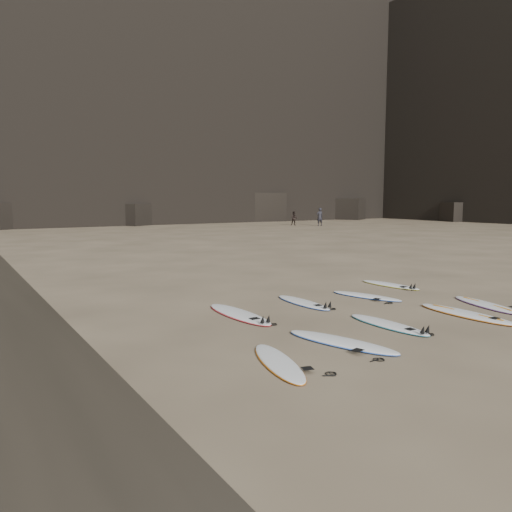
{
  "coord_description": "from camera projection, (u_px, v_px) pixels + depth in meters",
  "views": [
    {
      "loc": [
        -9.34,
        -8.08,
        2.97
      ],
      "look_at": [
        -2.68,
        2.59,
        1.5
      ],
      "focal_mm": 35.0,
      "sensor_mm": 36.0,
      "label": 1
    }
  ],
  "objects": [
    {
      "name": "ground",
      "position": [
        406.0,
        321.0,
        12.06
      ],
      "size": [
        240.0,
        240.0,
        0.0
      ],
      "primitive_type": "plane",
      "color": "#897559",
      "rests_on": "ground"
    },
    {
      "name": "headland",
      "position": [
        241.0,
        55.0,
        63.26
      ],
      "size": [
        170.0,
        101.0,
        63.47
      ],
      "color": "black",
      "rests_on": "ground"
    },
    {
      "name": "surfboard_0",
      "position": [
        279.0,
        362.0,
        8.94
      ],
      "size": [
        1.15,
        2.34,
        0.08
      ],
      "primitive_type": "ellipsoid",
      "rotation": [
        0.0,
        0.0,
        -0.28
      ],
      "color": "white",
      "rests_on": "ground"
    },
    {
      "name": "surfboard_1",
      "position": [
        341.0,
        342.0,
        10.2
      ],
      "size": [
        1.33,
        2.65,
        0.09
      ],
      "primitive_type": "ellipsoid",
      "rotation": [
        0.0,
        0.0,
        0.29
      ],
      "color": "white",
      "rests_on": "ground"
    },
    {
      "name": "surfboard_2",
      "position": [
        388.0,
        324.0,
        11.62
      ],
      "size": [
        0.58,
        2.36,
        0.08
      ],
      "primitive_type": "ellipsoid",
      "rotation": [
        0.0,
        0.0,
        0.01
      ],
      "color": "white",
      "rests_on": "ground"
    },
    {
      "name": "surfboard_3",
      "position": [
        466.0,
        314.0,
        12.65
      ],
      "size": [
        0.71,
        2.77,
        0.1
      ],
      "primitive_type": "ellipsoid",
      "rotation": [
        0.0,
        0.0,
        -0.02
      ],
      "color": "white",
      "rests_on": "ground"
    },
    {
      "name": "surfboard_4",
      "position": [
        486.0,
        305.0,
        13.74
      ],
      "size": [
        1.24,
        2.53,
        0.09
      ],
      "primitive_type": "ellipsoid",
      "rotation": [
        0.0,
        0.0,
        -0.28
      ],
      "color": "white",
      "rests_on": "ground"
    },
    {
      "name": "surfboard_5",
      "position": [
        239.0,
        314.0,
        12.63
      ],
      "size": [
        0.7,
        2.77,
        0.1
      ],
      "primitive_type": "ellipsoid",
      "rotation": [
        0.0,
        0.0,
        0.02
      ],
      "color": "white",
      "rests_on": "ground"
    },
    {
      "name": "surfboard_6",
      "position": [
        303.0,
        302.0,
        14.07
      ],
      "size": [
        0.6,
        2.32,
        0.08
      ],
      "primitive_type": "ellipsoid",
      "rotation": [
        0.0,
        0.0,
        -0.02
      ],
      "color": "white",
      "rests_on": "ground"
    },
    {
      "name": "surfboard_7",
      "position": [
        366.0,
        296.0,
        14.99
      ],
      "size": [
        1.17,
        2.35,
        0.08
      ],
      "primitive_type": "ellipsoid",
      "rotation": [
        0.0,
        0.0,
        0.28
      ],
      "color": "white",
      "rests_on": "ground"
    },
    {
      "name": "surfboard_8",
      "position": [
        390.0,
        285.0,
        16.9
      ],
      "size": [
        0.76,
        2.36,
        0.08
      ],
      "primitive_type": "ellipsoid",
      "rotation": [
        0.0,
        0.0,
        0.09
      ],
      "color": "white",
      "rests_on": "ground"
    },
    {
      "name": "person_a",
      "position": [
        320.0,
        217.0,
        52.98
      ],
      "size": [
        0.77,
        0.59,
        1.91
      ],
      "primitive_type": "imported",
      "rotation": [
        0.0,
        0.0,
        2.94
      ],
      "color": "black",
      "rests_on": "ground"
    },
    {
      "name": "person_b",
      "position": [
        294.0,
        218.0,
        53.82
      ],
      "size": [
        0.93,
        0.88,
        1.52
      ],
      "primitive_type": "imported",
      "rotation": [
        0.0,
        0.0,
        5.74
      ],
      "color": "black",
      "rests_on": "ground"
    }
  ]
}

